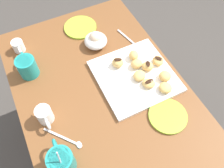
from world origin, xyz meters
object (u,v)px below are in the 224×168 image
(beignet_3, at_px, (158,61))
(saucer_lime_left, at_px, (168,116))
(ice_cream_bowl, at_px, (96,40))
(coffee_mug_teal_left, at_px, (61,161))
(saucer_lime_right, at_px, (80,27))
(dining_table, at_px, (103,107))
(beignet_0, at_px, (149,83))
(beignet_2, at_px, (134,55))
(beignet_4, at_px, (148,66))
(beignet_6, at_px, (118,63))
(beignet_8, at_px, (165,88))
(coffee_mug_teal_right, at_px, (27,66))
(beignet_1, at_px, (165,76))
(pastry_plate_square, at_px, (135,76))
(beignet_5, at_px, (139,76))
(chocolate_sauce_pitcher, at_px, (18,46))
(beignet_7, at_px, (137,64))
(cream_pitcher_white, at_px, (45,115))

(beignet_3, bearing_deg, saucer_lime_left, 157.31)
(ice_cream_bowl, distance_m, beignet_3, 0.30)
(coffee_mug_teal_left, height_order, saucer_lime_right, coffee_mug_teal_left)
(dining_table, relative_size, ice_cream_bowl, 9.60)
(beignet_0, relative_size, beignet_2, 1.08)
(saucer_lime_left, xyz_separation_m, beignet_4, (0.23, -0.04, 0.03))
(ice_cream_bowl, distance_m, beignet_4, 0.27)
(beignet_2, relative_size, beignet_6, 1.00)
(saucer_lime_left, relative_size, beignet_8, 2.82)
(saucer_lime_left, height_order, beignet_2, beignet_2)
(coffee_mug_teal_left, height_order, coffee_mug_teal_right, coffee_mug_teal_left)
(beignet_1, distance_m, beignet_6, 0.21)
(beignet_2, bearing_deg, pastry_plate_square, 155.55)
(beignet_3, relative_size, beignet_5, 0.96)
(beignet_5, xyz_separation_m, beignet_6, (0.10, 0.05, 0.00))
(chocolate_sauce_pitcher, relative_size, beignet_5, 1.66)
(beignet_2, height_order, beignet_4, beignet_2)
(beignet_3, xyz_separation_m, beignet_7, (0.02, 0.09, 0.00))
(saucer_lime_left, height_order, beignet_4, beignet_4)
(ice_cream_bowl, height_order, saucer_lime_left, ice_cream_bowl)
(dining_table, bearing_deg, coffee_mug_teal_left, 131.56)
(beignet_3, distance_m, beignet_6, 0.18)
(saucer_lime_left, bearing_deg, chocolate_sauce_pitcher, 36.24)
(pastry_plate_square, distance_m, ice_cream_bowl, 0.26)
(chocolate_sauce_pitcher, distance_m, beignet_4, 0.59)
(beignet_1, bearing_deg, saucer_lime_left, 152.26)
(coffee_mug_teal_right, distance_m, saucer_lime_right, 0.34)
(beignet_2, height_order, beignet_5, beignet_2)
(beignet_7, bearing_deg, coffee_mug_teal_left, 120.66)
(coffee_mug_teal_left, relative_size, cream_pitcher_white, 1.46)
(ice_cream_bowl, xyz_separation_m, saucer_lime_right, (0.14, 0.02, -0.03))
(chocolate_sauce_pitcher, bearing_deg, dining_table, -145.85)
(beignet_5, bearing_deg, cream_pitcher_white, 90.29)
(saucer_lime_left, bearing_deg, coffee_mug_teal_right, 43.93)
(chocolate_sauce_pitcher, relative_size, beignet_4, 1.87)
(coffee_mug_teal_right, bearing_deg, beignet_6, -111.80)
(beignet_6, bearing_deg, beignet_0, -155.51)
(cream_pitcher_white, bearing_deg, beignet_1, -95.37)
(beignet_0, bearing_deg, cream_pitcher_white, 83.73)
(pastry_plate_square, relative_size, saucer_lime_right, 1.96)
(beignet_1, height_order, beignet_8, beignet_1)
(pastry_plate_square, xyz_separation_m, beignet_2, (0.08, -0.04, 0.03))
(chocolate_sauce_pitcher, bearing_deg, saucer_lime_left, -143.76)
(coffee_mug_teal_left, relative_size, saucer_lime_right, 0.95)
(chocolate_sauce_pitcher, distance_m, beignet_5, 0.57)
(saucer_lime_right, height_order, beignet_6, beignet_6)
(coffee_mug_teal_left, relative_size, beignet_7, 2.90)
(beignet_1, bearing_deg, cream_pitcher_white, 84.63)
(beignet_1, bearing_deg, pastry_plate_square, 55.89)
(pastry_plate_square, height_order, beignet_5, beignet_5)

